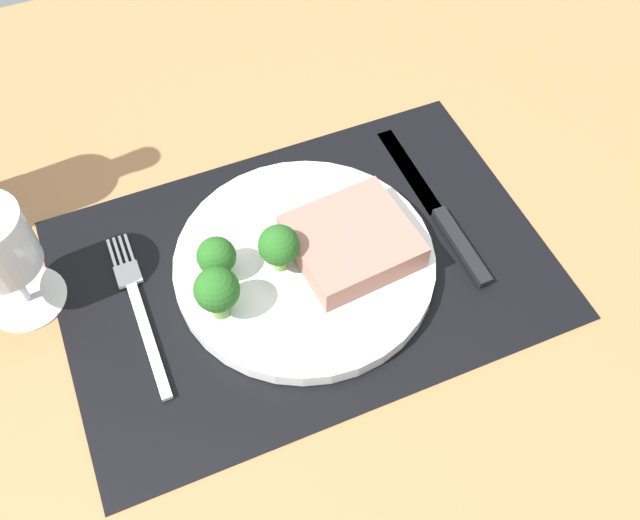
{
  "coord_description": "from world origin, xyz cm",
  "views": [
    {
      "loc": [
        -13.98,
        -37.34,
        58.95
      ],
      "look_at": [
        1.33,
        -0.78,
        1.9
      ],
      "focal_mm": 39.94,
      "sensor_mm": 36.0,
      "label": 1
    }
  ],
  "objects_px": {
    "fork": "(139,310)",
    "knife": "(440,214)",
    "steak": "(352,241)",
    "plate": "(305,263)"
  },
  "relations": [
    {
      "from": "fork",
      "to": "knife",
      "type": "height_order",
      "value": "knife"
    },
    {
      "from": "fork",
      "to": "steak",
      "type": "bearing_deg",
      "value": -6.85
    },
    {
      "from": "plate",
      "to": "steak",
      "type": "relative_size",
      "value": 2.3
    },
    {
      "from": "fork",
      "to": "plate",
      "type": "bearing_deg",
      "value": -5.58
    },
    {
      "from": "plate",
      "to": "steak",
      "type": "distance_m",
      "value": 0.05
    },
    {
      "from": "plate",
      "to": "steak",
      "type": "height_order",
      "value": "steak"
    },
    {
      "from": "steak",
      "to": "knife",
      "type": "height_order",
      "value": "steak"
    },
    {
      "from": "plate",
      "to": "knife",
      "type": "xyz_separation_m",
      "value": [
        0.16,
        0.01,
        -0.0
      ]
    },
    {
      "from": "plate",
      "to": "steak",
      "type": "xyz_separation_m",
      "value": [
        0.05,
        -0.01,
        0.02
      ]
    },
    {
      "from": "steak",
      "to": "fork",
      "type": "relative_size",
      "value": 0.58
    }
  ]
}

